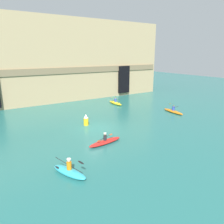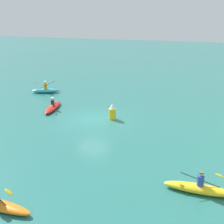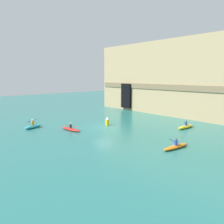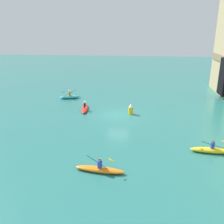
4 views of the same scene
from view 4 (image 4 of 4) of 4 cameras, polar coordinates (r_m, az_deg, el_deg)
The scene contains 6 objects.
ground_plane at distance 28.77m, azimuth 1.41°, elevation -0.71°, with size 120.00×120.00×0.00m, color #28706B.
kayak_cyan at distance 35.86m, azimuth -9.60°, elevation 3.48°, with size 1.80×3.00×1.20m.
kayak_red at distance 30.72m, azimuth -6.23°, elevation 0.88°, with size 3.55×1.24×1.04m.
kayak_orange at distance 18.01m, azimuth -2.80°, elevation -12.89°, with size 1.05×3.63×1.19m.
kayak_yellow at distance 21.96m, azimuth 21.87°, elevation -8.05°, with size 0.88×3.47×1.13m.
marker_buoy at distance 29.02m, azimuth 4.33°, elevation 0.68°, with size 0.55×0.55×1.31m.
Camera 4 is at (26.97, 2.35, 9.74)m, focal length 40.00 mm.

